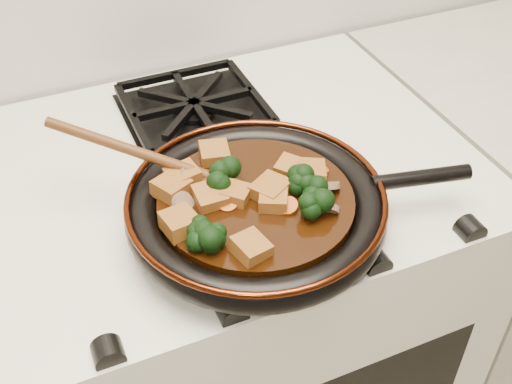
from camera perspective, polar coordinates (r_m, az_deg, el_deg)
name	(u,v)px	position (r m, az deg, el deg)	size (l,w,h in m)	color
stove	(232,337)	(1.32, -2.16, -12.76)	(0.76, 0.60, 0.90)	beige
burner_grate_front	(261,211)	(0.89, 0.45, -1.72)	(0.23, 0.23, 0.03)	black
burner_grate_back	(194,108)	(1.10, -5.50, 7.43)	(0.23, 0.23, 0.03)	black
skillet	(258,207)	(0.85, 0.14, -1.31)	(0.47, 0.35, 0.05)	black
braising_sauce	(256,204)	(0.85, 0.00, -1.07)	(0.26, 0.26, 0.02)	black
tofu_cube_0	(214,154)	(0.90, -3.72, 3.40)	(0.04, 0.04, 0.02)	brown
tofu_cube_1	(183,177)	(0.87, -6.50, 1.36)	(0.04, 0.04, 0.02)	brown
tofu_cube_2	(210,197)	(0.83, -4.10, -0.46)	(0.04, 0.04, 0.02)	brown
tofu_cube_3	(311,173)	(0.87, 4.94, 1.65)	(0.04, 0.04, 0.02)	brown
tofu_cube_4	(180,223)	(0.80, -6.77, -2.77)	(0.04, 0.04, 0.02)	brown
tofu_cube_5	(291,169)	(0.88, 3.11, 2.07)	(0.04, 0.03, 0.02)	brown
tofu_cube_6	(172,188)	(0.85, -7.50, 0.38)	(0.04, 0.04, 0.02)	brown
tofu_cube_7	(271,190)	(0.84, 1.34, 0.18)	(0.04, 0.05, 0.02)	brown
tofu_cube_8	(273,200)	(0.83, 1.56, -0.69)	(0.04, 0.04, 0.02)	brown
tofu_cube_9	(236,194)	(0.84, -1.80, -0.22)	(0.04, 0.03, 0.02)	brown
tofu_cube_10	(251,248)	(0.76, -0.48, -5.01)	(0.04, 0.04, 0.02)	brown
broccoli_floret_0	(309,193)	(0.84, 4.74, -0.08)	(0.06, 0.06, 0.05)	black
broccoli_floret_1	(316,204)	(0.82, 5.35, -1.07)	(0.06, 0.06, 0.05)	black
broccoli_floret_2	(211,239)	(0.78, -3.98, -4.17)	(0.06, 0.06, 0.05)	black
broccoli_floret_3	(201,235)	(0.78, -4.94, -3.82)	(0.06, 0.06, 0.05)	black
broccoli_floret_4	(224,180)	(0.85, -2.87, 1.06)	(0.06, 0.06, 0.05)	black
broccoli_floret_5	(295,185)	(0.85, 3.50, 0.59)	(0.06, 0.06, 0.05)	black
carrot_coin_0	(288,206)	(0.82, 2.83, -1.27)	(0.03, 0.03, 0.01)	#A93B04
carrot_coin_1	(211,234)	(0.79, -3.98, -3.72)	(0.03, 0.03, 0.01)	#A93B04
carrot_coin_2	(228,203)	(0.83, -2.54, -0.96)	(0.03, 0.03, 0.01)	#A93B04
carrot_coin_3	(319,170)	(0.88, 5.60, 1.98)	(0.03, 0.03, 0.01)	#A93B04
mushroom_slice_0	(327,208)	(0.82, 6.37, -1.46)	(0.03, 0.03, 0.01)	#7D5E48
mushroom_slice_1	(183,204)	(0.83, -6.47, -1.03)	(0.03, 0.03, 0.01)	#7D5E48
mushroom_slice_2	(326,186)	(0.86, 6.28, 0.56)	(0.04, 0.04, 0.01)	#7D5E48
mushroom_slice_3	(189,179)	(0.87, -5.93, 1.20)	(0.04, 0.04, 0.01)	#7D5E48
wooden_spoon	(170,163)	(0.87, -7.66, 2.57)	(0.14, 0.11, 0.25)	#4C2A10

